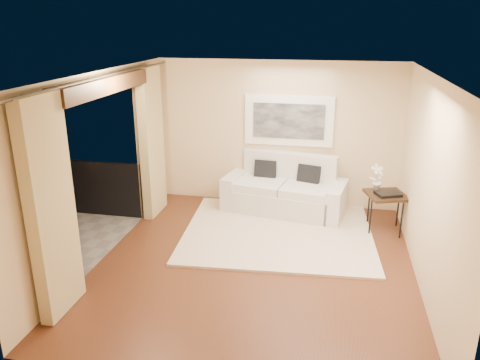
% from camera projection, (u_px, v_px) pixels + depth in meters
% --- Properties ---
extents(floor, '(5.00, 5.00, 0.00)m').
position_uv_depth(floor, '(255.00, 264.00, 6.81)').
color(floor, '#592E1A').
rests_on(floor, ground).
extents(room_shell, '(5.00, 6.40, 5.00)m').
position_uv_depth(room_shell, '(103.00, 85.00, 6.39)').
color(room_shell, white).
rests_on(room_shell, ground).
extents(balcony, '(1.81, 2.60, 1.17)m').
position_uv_depth(balcony, '(48.00, 233.00, 7.37)').
color(balcony, '#605B56').
rests_on(balcony, ground).
extents(curtains, '(0.16, 4.80, 2.64)m').
position_uv_depth(curtains, '(112.00, 168.00, 6.77)').
color(curtains, tan).
rests_on(curtains, ground).
extents(artwork, '(1.62, 0.07, 0.92)m').
position_uv_depth(artwork, '(289.00, 121.00, 8.53)').
color(artwork, white).
rests_on(artwork, room_shell).
extents(rug, '(3.24, 2.87, 0.04)m').
position_uv_depth(rug, '(278.00, 232.00, 7.78)').
color(rug, beige).
rests_on(rug, floor).
extents(sofa, '(2.29, 1.29, 1.04)m').
position_uv_depth(sofa, '(285.00, 192.00, 8.60)').
color(sofa, silver).
rests_on(sofa, floor).
extents(side_table, '(0.76, 0.76, 0.66)m').
position_uv_depth(side_table, '(386.00, 197.00, 7.69)').
color(side_table, '#301D10').
rests_on(side_table, floor).
extents(tray, '(0.46, 0.41, 0.05)m').
position_uv_depth(tray, '(388.00, 194.00, 7.60)').
color(tray, black).
rests_on(tray, side_table).
extents(orchid, '(0.28, 0.25, 0.45)m').
position_uv_depth(orchid, '(377.00, 177.00, 7.79)').
color(orchid, white).
rests_on(orchid, side_table).
extents(bistro_table, '(0.64, 0.64, 0.74)m').
position_uv_depth(bistro_table, '(47.00, 197.00, 7.54)').
color(bistro_table, '#301D10').
rests_on(bistro_table, balcony).
extents(balcony_chair_far, '(0.48, 0.48, 0.87)m').
position_uv_depth(balcony_chair_far, '(39.00, 205.00, 7.67)').
color(balcony_chair_far, '#301D10').
rests_on(balcony_chair_far, balcony).
extents(ice_bucket, '(0.18, 0.18, 0.20)m').
position_uv_depth(ice_bucket, '(43.00, 183.00, 7.62)').
color(ice_bucket, silver).
rests_on(ice_bucket, bistro_table).
extents(candle, '(0.06, 0.06, 0.07)m').
position_uv_depth(candle, '(51.00, 187.00, 7.65)').
color(candle, red).
rests_on(candle, bistro_table).
extents(vase, '(0.04, 0.04, 0.18)m').
position_uv_depth(vase, '(38.00, 191.00, 7.32)').
color(vase, silver).
rests_on(vase, bistro_table).
extents(glass_a, '(0.06, 0.06, 0.12)m').
position_uv_depth(glass_a, '(48.00, 192.00, 7.37)').
color(glass_a, silver).
rests_on(glass_a, bistro_table).
extents(glass_b, '(0.06, 0.06, 0.12)m').
position_uv_depth(glass_b, '(55.00, 190.00, 7.46)').
color(glass_b, white).
rests_on(glass_b, bistro_table).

